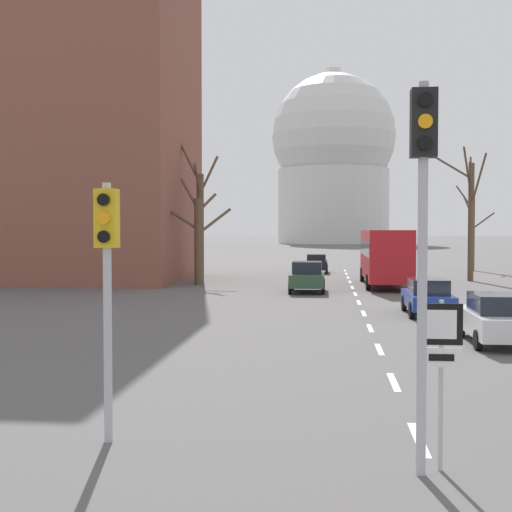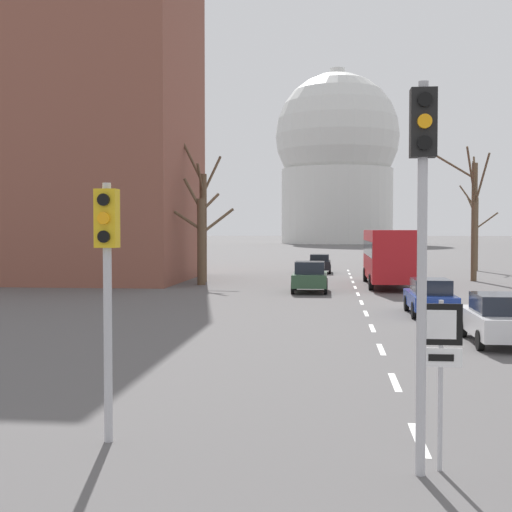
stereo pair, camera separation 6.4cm
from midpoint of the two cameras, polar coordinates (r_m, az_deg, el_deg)
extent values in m
cube|color=silver|center=(12.57, 12.74, -14.10)|extent=(0.16, 2.00, 0.01)
cube|color=silver|center=(16.92, 10.84, -9.86)|extent=(0.16, 2.00, 0.01)
cube|color=silver|center=(21.32, 9.75, -7.36)|extent=(0.16, 2.00, 0.01)
cube|color=silver|center=(25.76, 9.04, -5.72)|extent=(0.16, 2.00, 0.01)
cube|color=silver|center=(30.22, 8.55, -4.55)|extent=(0.16, 2.00, 0.01)
cube|color=silver|center=(34.69, 8.18, -3.69)|extent=(0.16, 2.00, 0.01)
cube|color=silver|center=(39.17, 7.90, -3.03)|extent=(0.16, 2.00, 0.01)
cube|color=silver|center=(43.65, 7.67, -2.50)|extent=(0.16, 2.00, 0.01)
cube|color=silver|center=(48.13, 7.49, -2.07)|extent=(0.16, 2.00, 0.01)
cube|color=silver|center=(52.62, 7.33, -1.71)|extent=(0.16, 2.00, 0.01)
cube|color=silver|center=(57.11, 7.21, -1.41)|extent=(0.16, 2.00, 0.01)
cube|color=silver|center=(61.60, 7.10, -1.15)|extent=(0.16, 2.00, 0.01)
cylinder|color=#B2B2B7|center=(10.34, 12.99, -1.90)|extent=(0.14, 0.14, 5.58)
cube|color=black|center=(10.43, 13.09, 10.31)|extent=(0.36, 0.28, 0.96)
cylinder|color=black|center=(10.31, 13.23, 12.08)|extent=(0.20, 0.06, 0.20)
cylinder|color=orange|center=(10.26, 13.21, 10.45)|extent=(0.20, 0.06, 0.20)
cylinder|color=black|center=(10.22, 13.20, 8.80)|extent=(0.20, 0.06, 0.20)
cylinder|color=#B2B2B7|center=(11.98, -11.94, -4.49)|extent=(0.14, 0.14, 4.27)
cube|color=gold|center=(11.90, -12.00, 2.97)|extent=(0.36, 0.28, 0.96)
cylinder|color=black|center=(11.75, -12.26, 4.43)|extent=(0.20, 0.06, 0.20)
cylinder|color=orange|center=(11.74, -12.25, 2.98)|extent=(0.20, 0.06, 0.20)
cylinder|color=black|center=(11.74, -12.24, 1.52)|extent=(0.20, 0.06, 0.20)
cylinder|color=#B2B2B7|center=(10.82, 14.40, -10.01)|extent=(0.07, 0.07, 2.49)
cube|color=black|center=(10.65, 14.46, -5.31)|extent=(0.60, 0.03, 0.60)
cube|color=white|center=(10.63, 14.47, -5.32)|extent=(0.42, 0.01, 0.42)
cube|color=white|center=(10.72, 14.44, -7.86)|extent=(0.60, 0.03, 0.28)
cube|color=black|center=(10.70, 14.45, -7.87)|extent=(0.36, 0.01, 0.10)
cube|color=navy|center=(30.14, 13.49, -3.42)|extent=(1.70, 4.50, 0.57)
cube|color=#1E232D|center=(29.87, 13.56, -2.35)|extent=(1.45, 2.16, 0.59)
cylinder|color=black|center=(31.46, 11.69, -3.70)|extent=(0.18, 0.68, 0.68)
cylinder|color=black|center=(31.66, 14.59, -3.69)|extent=(0.18, 0.68, 0.68)
cylinder|color=black|center=(28.70, 12.28, -4.26)|extent=(0.18, 0.68, 0.68)
cylinder|color=black|center=(28.92, 15.44, -4.24)|extent=(0.18, 0.68, 0.68)
cube|color=silver|center=(23.16, 18.48, -5.09)|extent=(1.64, 4.28, 0.68)
cube|color=#1E232D|center=(22.89, 18.62, -3.61)|extent=(1.40, 2.06, 0.57)
cylinder|color=black|center=(24.34, 16.00, -5.52)|extent=(0.18, 0.61, 0.61)
cylinder|color=black|center=(24.66, 19.54, -5.46)|extent=(0.18, 0.61, 0.61)
cylinder|color=black|center=(21.76, 17.25, -6.44)|extent=(0.18, 0.61, 0.61)
cube|color=black|center=(57.89, 4.83, -0.71)|extent=(1.75, 4.17, 0.68)
cube|color=#1E232D|center=(57.65, 4.83, -0.13)|extent=(1.49, 2.00, 0.52)
cylinder|color=black|center=(59.21, 4.05, -0.98)|extent=(0.18, 0.62, 0.62)
cylinder|color=black|center=(59.19, 5.65, -0.98)|extent=(0.18, 0.62, 0.62)
cylinder|color=black|center=(56.63, 3.98, -1.12)|extent=(0.18, 0.62, 0.62)
cylinder|color=black|center=(56.61, 5.65, -1.12)|extent=(0.18, 0.62, 0.62)
cube|color=#2D4C33|center=(39.99, 4.07, -1.89)|extent=(1.88, 4.18, 0.71)
cube|color=#1E232D|center=(39.73, 4.07, -0.92)|extent=(1.60, 2.01, 0.66)
cylinder|color=black|center=(41.34, 2.88, -2.25)|extent=(0.18, 0.71, 0.71)
cylinder|color=black|center=(41.29, 5.36, -2.26)|extent=(0.18, 0.71, 0.71)
cylinder|color=black|center=(38.76, 2.70, -2.54)|extent=(0.18, 0.71, 0.71)
cylinder|color=black|center=(38.70, 5.34, -2.55)|extent=(0.18, 0.71, 0.71)
cube|color=red|center=(44.93, 10.23, 0.14)|extent=(2.50, 10.80, 3.00)
cube|color=black|center=(44.92, 10.23, 0.62)|extent=(2.52, 10.26, 0.90)
cylinder|color=black|center=(48.69, 8.46, -1.46)|extent=(0.26, 0.96, 0.96)
cylinder|color=black|center=(48.87, 11.27, -1.47)|extent=(0.26, 0.96, 0.96)
cylinder|color=black|center=(41.70, 8.92, -2.06)|extent=(0.26, 0.96, 0.96)
cylinder|color=black|center=(41.90, 12.20, -2.07)|extent=(0.26, 0.96, 0.96)
cylinder|color=brown|center=(45.29, -4.67, 1.14)|extent=(0.52, 0.52, 5.47)
cylinder|color=brown|center=(45.79, -3.32, 2.84)|extent=(1.91, 1.68, 1.71)
cylinder|color=brown|center=(45.85, -3.92, 4.34)|extent=(1.00, 1.48, 1.26)
cylinder|color=brown|center=(45.23, -5.76, 2.84)|extent=(1.77, 0.70, 1.30)
cylinder|color=brown|center=(45.37, -5.35, 4.93)|extent=(1.22, 0.32, 2.08)
cylinder|color=brown|center=(63.52, 16.90, 1.68)|extent=(0.37, 0.37, 6.22)
cylinder|color=brown|center=(63.59, 16.31, 4.53)|extent=(1.46, 0.42, 2.09)
cylinder|color=brown|center=(64.21, 16.54, 3.90)|extent=(0.65, 1.58, 2.01)
cylinder|color=brown|center=(63.46, 17.71, 2.72)|extent=(1.78, 0.67, 1.45)
cylinder|color=brown|center=(62.87, 16.73, 5.15)|extent=(0.83, 1.50, 2.61)
cylinder|color=brown|center=(47.76, -4.52, 2.24)|extent=(0.48, 0.48, 7.22)
cylinder|color=brown|center=(48.42, -5.52, 7.79)|extent=(1.92, 0.73, 3.49)
cylinder|color=brown|center=(47.23, -4.75, 6.19)|extent=(0.29, 1.47, 1.94)
cylinder|color=brown|center=(48.22, -3.82, 6.50)|extent=(1.20, 1.02, 2.62)
cylinder|color=brown|center=(50.67, 16.78, 2.61)|extent=(0.40, 0.40, 8.03)
cylinder|color=brown|center=(49.72, 17.35, 5.84)|extent=(0.59, 2.38, 3.36)
cylinder|color=brown|center=(49.80, 16.73, 6.16)|extent=(0.57, 2.05, 1.86)
cylinder|color=brown|center=(49.98, 16.52, 6.57)|extent=(0.94, 1.71, 3.10)
cylinder|color=brown|center=(51.67, 16.80, 6.58)|extent=(0.37, 1.77, 2.08)
cylinder|color=brown|center=(50.59, 15.01, 7.11)|extent=(3.33, 0.16, 2.10)
cylinder|color=silver|center=(183.66, 6.19, 3.96)|extent=(28.33, 28.33, 18.89)
sphere|color=silver|center=(185.13, 6.21, 9.57)|extent=(31.48, 31.48, 31.48)
cylinder|color=silver|center=(187.50, 6.23, 13.87)|extent=(3.78, 3.78, 5.51)
cube|color=brown|center=(52.45, -15.68, 10.85)|extent=(18.00, 14.00, 23.07)
camera|label=1|loc=(0.03, -90.16, -0.01)|focal=50.00mm
camera|label=2|loc=(0.03, 89.84, 0.01)|focal=50.00mm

